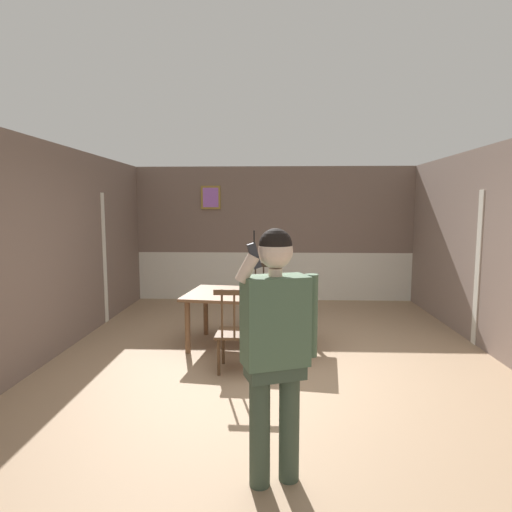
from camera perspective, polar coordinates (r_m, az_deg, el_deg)
ground_plane at (r=5.16m, az=2.45°, el=-14.76°), size 8.34×8.34×0.00m
room_back_partition at (r=8.62m, az=2.39°, el=2.63°), size 5.61×0.17×2.67m
room_left_partition at (r=5.59m, az=-27.60°, el=0.24°), size 0.13×7.58×2.67m
dining_table at (r=5.75m, az=-0.80°, el=-5.76°), size 1.79×1.23×0.73m
chair_near_window at (r=4.94m, az=-2.67°, el=-10.00°), size 0.46×0.46×0.98m
chair_by_doorway at (r=6.66m, az=0.64°, el=-5.56°), size 0.54×0.54×1.00m
person_figure at (r=2.87m, az=2.69°, el=-10.91°), size 0.54×0.36×1.74m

